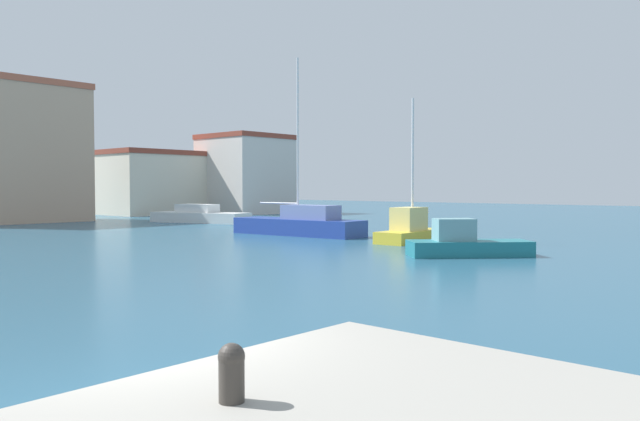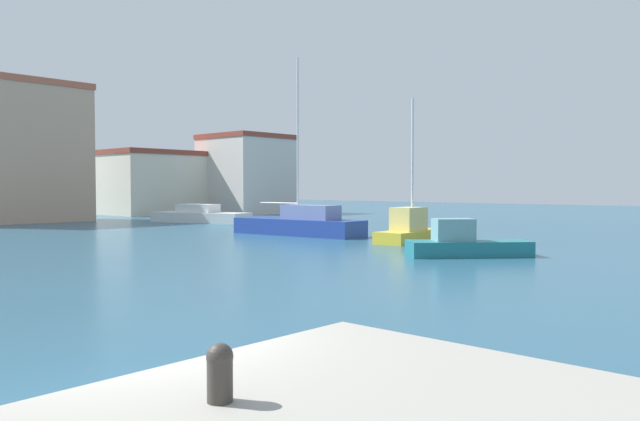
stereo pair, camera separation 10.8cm
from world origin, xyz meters
TOP-DOWN VIEW (x-y plane):
  - water at (15.00, 20.00)m, footprint 160.00×160.00m
  - mooring_bollard at (-0.62, -2.40)m, footprint 0.22×0.22m
  - sailboat_yellow_behind_lamppost at (22.82, 11.64)m, footprint 4.77×1.86m
  - motorboat_teal_near_pier at (18.91, 6.39)m, footprint 4.70×4.52m
  - motorboat_white_outer_mooring at (26.55, 33.95)m, footprint 4.59×8.39m
  - sailboat_blue_mid_harbor at (22.45, 19.05)m, footprint 2.91×8.43m
  - yacht_club at (16.52, 45.17)m, footprint 11.29×6.55m
  - warehouse_block at (33.07, 51.05)m, footprint 10.58×9.59m
  - waterfront_apartments at (40.67, 44.65)m, footprint 7.83×7.98m

SIDE VIEW (x-z plane):
  - water at x=15.00m, z-range 0.00..0.00m
  - motorboat_teal_near_pier at x=18.91m, z-range -0.27..1.25m
  - motorboat_white_outer_mooring at x=26.55m, z-range -0.19..1.24m
  - sailboat_yellow_behind_lamppost at x=22.82m, z-range -2.97..4.28m
  - sailboat_blue_mid_harbor at x=22.45m, z-range -4.45..5.78m
  - mooring_bollard at x=-0.62m, z-range 1.11..1.58m
  - warehouse_block at x=33.07m, z-range 0.01..6.50m
  - waterfront_apartments at x=40.67m, z-range 0.01..8.31m
  - yacht_club at x=16.52m, z-range 0.01..11.18m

